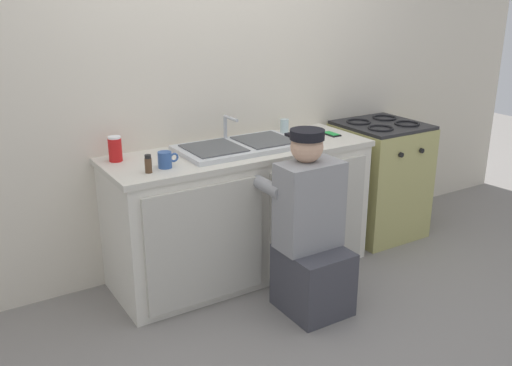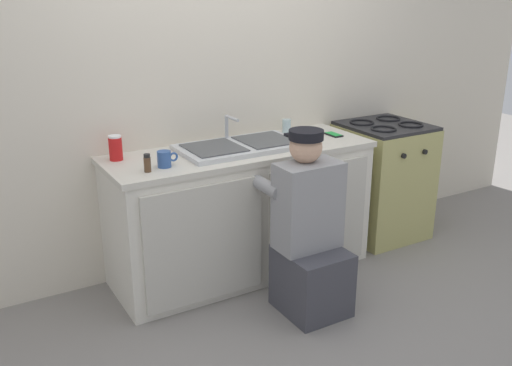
% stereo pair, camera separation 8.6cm
% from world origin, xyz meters
% --- Properties ---
extents(ground_plane, '(12.00, 12.00, 0.00)m').
position_xyz_m(ground_plane, '(0.00, 0.00, 0.00)').
color(ground_plane, gray).
extents(back_wall, '(6.00, 0.10, 2.50)m').
position_xyz_m(back_wall, '(0.00, 0.65, 1.25)').
color(back_wall, beige).
rests_on(back_wall, ground_plane).
extents(counter_cabinet, '(1.74, 0.62, 0.84)m').
position_xyz_m(counter_cabinet, '(0.00, 0.29, 0.42)').
color(counter_cabinet, silver).
rests_on(counter_cabinet, ground_plane).
extents(countertop, '(1.78, 0.62, 0.04)m').
position_xyz_m(countertop, '(0.00, 0.30, 0.86)').
color(countertop, beige).
rests_on(countertop, counter_cabinet).
extents(sink_double_basin, '(0.80, 0.44, 0.19)m').
position_xyz_m(sink_double_basin, '(0.00, 0.30, 0.89)').
color(sink_double_basin, silver).
rests_on(sink_double_basin, countertop).
extents(stove_range, '(0.59, 0.62, 0.90)m').
position_xyz_m(stove_range, '(1.25, 0.30, 0.45)').
color(stove_range, tan).
rests_on(stove_range, ground_plane).
extents(plumber_person, '(0.42, 0.61, 1.10)m').
position_xyz_m(plumber_person, '(0.11, -0.33, 0.46)').
color(plumber_person, '#3F3F47').
rests_on(plumber_person, ground_plane).
extents(soda_cup_red, '(0.08, 0.08, 0.15)m').
position_xyz_m(soda_cup_red, '(-0.77, 0.46, 0.95)').
color(soda_cup_red, red).
rests_on(soda_cup_red, countertop).
extents(coffee_mug, '(0.13, 0.08, 0.09)m').
position_xyz_m(coffee_mug, '(-0.57, 0.18, 0.92)').
color(coffee_mug, '#335699').
rests_on(coffee_mug, countertop).
extents(cell_phone, '(0.07, 0.14, 0.01)m').
position_xyz_m(cell_phone, '(0.74, 0.28, 0.88)').
color(cell_phone, black).
rests_on(cell_phone, countertop).
extents(water_glass, '(0.06, 0.06, 0.10)m').
position_xyz_m(water_glass, '(0.48, 0.50, 0.92)').
color(water_glass, '#ADC6CC').
rests_on(water_glass, countertop).
extents(spice_bottle_pepper, '(0.04, 0.04, 0.10)m').
position_xyz_m(spice_bottle_pepper, '(-0.69, 0.14, 0.92)').
color(spice_bottle_pepper, '#513823').
rests_on(spice_bottle_pepper, countertop).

